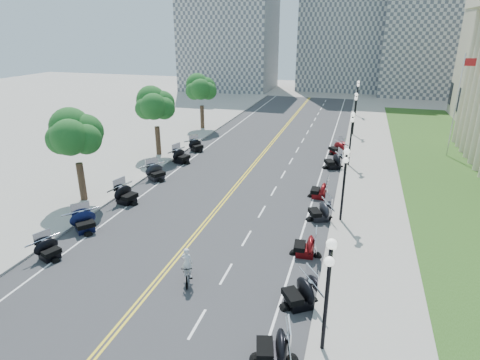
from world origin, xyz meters
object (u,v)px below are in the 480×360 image
(flagpole, at_px, (456,107))
(motorcycle_n_3, at_px, (273,346))
(bicycle, at_px, (188,273))
(cyclist_rider, at_px, (186,249))

(flagpole, xyz_separation_m, motorcycle_n_3, (-11.19, -31.05, -4.29))
(motorcycle_n_3, bearing_deg, bicycle, -140.42)
(bicycle, height_order, cyclist_rider, cyclist_rider)
(motorcycle_n_3, xyz_separation_m, cyclist_rider, (-5.25, 3.80, 1.24))
(flagpole, relative_size, bicycle, 5.30)
(cyclist_rider, bearing_deg, motorcycle_n_3, 144.10)
(motorcycle_n_3, distance_m, bicycle, 6.48)
(flagpole, bearing_deg, bicycle, -121.09)
(cyclist_rider, bearing_deg, flagpole, -121.09)
(flagpole, height_order, cyclist_rider, flagpole)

